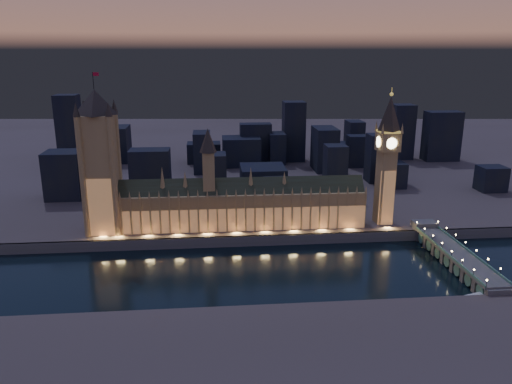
{
  "coord_description": "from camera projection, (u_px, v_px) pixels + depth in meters",
  "views": [
    {
      "loc": [
        -28.14,
        -307.15,
        142.1
      ],
      "look_at": [
        5.0,
        55.0,
        38.0
      ],
      "focal_mm": 35.0,
      "sensor_mm": 36.0,
      "label": 1
    }
  ],
  "objects": [
    {
      "name": "elizabeth_tower",
      "position": [
        388.0,
        150.0,
        385.81
      ],
      "size": [
        18.0,
        18.0,
        106.76
      ],
      "color": "#9E7B4D",
      "rests_on": "north_bank"
    },
    {
      "name": "embankment_wall",
      "position": [
        251.0,
        241.0,
        373.79
      ],
      "size": [
        2000.0,
        2.5,
        8.0
      ],
      "primitive_type": "cube",
      "color": "#474E44",
      "rests_on": "ground"
    },
    {
      "name": "north_bank",
      "position": [
        228.0,
        135.0,
        832.38
      ],
      "size": [
        2000.0,
        960.0,
        8.0
      ],
      "primitive_type": "cube",
      "color": "#403631",
      "rests_on": "ground"
    },
    {
      "name": "city_backdrop",
      "position": [
        266.0,
        151.0,
        566.94
      ],
      "size": [
        487.67,
        215.63,
        83.5
      ],
      "color": "black",
      "rests_on": "north_bank"
    },
    {
      "name": "ground_plane",
      "position": [
        256.0,
        269.0,
        335.64
      ],
      "size": [
        2000.0,
        2000.0,
        0.0
      ],
      "primitive_type": "plane",
      "color": "black",
      "rests_on": "ground"
    },
    {
      "name": "river_boat",
      "position": [
        479.0,
        300.0,
        290.66
      ],
      "size": [
        49.38,
        25.04,
        4.5
      ],
      "color": "#474E44",
      "rests_on": "ground"
    },
    {
      "name": "victoria_tower",
      "position": [
        100.0,
        156.0,
        366.85
      ],
      "size": [
        31.68,
        31.68,
        118.92
      ],
      "color": "#9E7B4D",
      "rests_on": "north_bank"
    },
    {
      "name": "westminster_bridge",
      "position": [
        453.0,
        255.0,
        342.57
      ],
      "size": [
        17.81,
        113.0,
        15.9
      ],
      "color": "#474E44",
      "rests_on": "ground"
    },
    {
      "name": "palace_of_westminster",
      "position": [
        234.0,
        205.0,
        386.49
      ],
      "size": [
        202.0,
        22.04,
        78.0
      ],
      "color": "#9E7B4D",
      "rests_on": "north_bank"
    }
  ]
}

